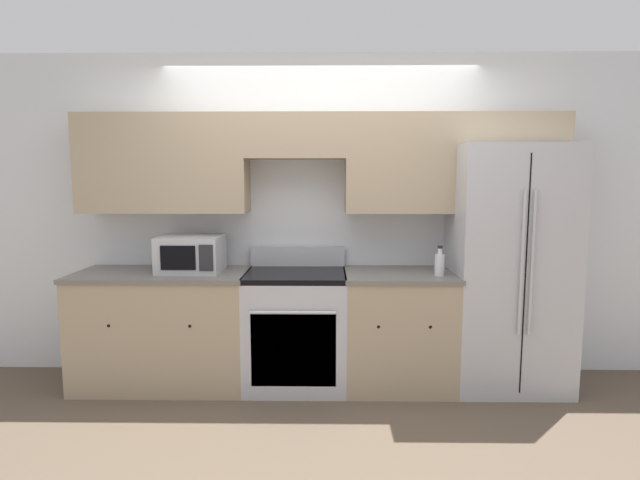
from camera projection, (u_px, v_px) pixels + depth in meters
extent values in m
plane|color=brown|center=(319.00, 401.00, 3.62)|extent=(12.00, 12.00, 0.00)
cube|color=silver|center=(321.00, 216.00, 4.12)|extent=(8.00, 0.06, 2.60)
cube|color=tan|center=(164.00, 164.00, 3.89)|extent=(1.30, 0.33, 0.76)
cube|color=tan|center=(296.00, 137.00, 3.85)|extent=(0.77, 0.33, 0.34)
cube|color=tan|center=(454.00, 164.00, 3.86)|extent=(1.68, 0.33, 0.76)
cube|color=tan|center=(164.00, 330.00, 3.89)|extent=(1.30, 0.62, 0.86)
cube|color=slate|center=(162.00, 274.00, 3.84)|extent=(1.33, 0.64, 0.03)
sphere|color=black|center=(109.00, 326.00, 3.58)|extent=(0.03, 0.03, 0.03)
sphere|color=black|center=(190.00, 326.00, 3.57)|extent=(0.03, 0.03, 0.03)
cube|color=tan|center=(398.00, 331.00, 3.87)|extent=(0.82, 0.62, 0.86)
cube|color=slate|center=(399.00, 275.00, 3.82)|extent=(0.84, 0.64, 0.03)
sphere|color=black|center=(378.00, 327.00, 3.55)|extent=(0.03, 0.03, 0.03)
sphere|color=black|center=(430.00, 327.00, 3.55)|extent=(0.03, 0.03, 0.03)
cube|color=#B7B7BC|center=(296.00, 331.00, 3.88)|extent=(0.77, 0.62, 0.85)
cube|color=black|center=(293.00, 350.00, 3.58)|extent=(0.61, 0.01, 0.55)
cube|color=black|center=(296.00, 275.00, 3.83)|extent=(0.77, 0.62, 0.04)
cube|color=#B7B7BC|center=(298.00, 256.00, 4.09)|extent=(0.77, 0.04, 0.16)
cylinder|color=silver|center=(293.00, 313.00, 3.52)|extent=(0.61, 0.02, 0.02)
cube|color=#B7B7BC|center=(506.00, 267.00, 3.87)|extent=(0.86, 0.77, 1.86)
cube|color=black|center=(525.00, 276.00, 3.50)|extent=(0.01, 0.01, 1.71)
cylinder|color=#B7B7BC|center=(522.00, 264.00, 3.46)|extent=(0.02, 0.02, 1.02)
cylinder|color=#B7B7BC|center=(532.00, 264.00, 3.46)|extent=(0.02, 0.02, 1.02)
cube|color=#B7B7BC|center=(191.00, 254.00, 3.85)|extent=(0.47, 0.41, 0.28)
cube|color=black|center=(178.00, 258.00, 3.64)|extent=(0.26, 0.01, 0.18)
cube|color=#262628|center=(206.00, 258.00, 3.64)|extent=(0.10, 0.01, 0.19)
cylinder|color=silver|center=(440.00, 265.00, 3.69)|extent=(0.07, 0.07, 0.16)
cylinder|color=silver|center=(440.00, 251.00, 3.68)|extent=(0.03, 0.03, 0.04)
cylinder|color=black|center=(440.00, 247.00, 3.67)|extent=(0.04, 0.04, 0.02)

